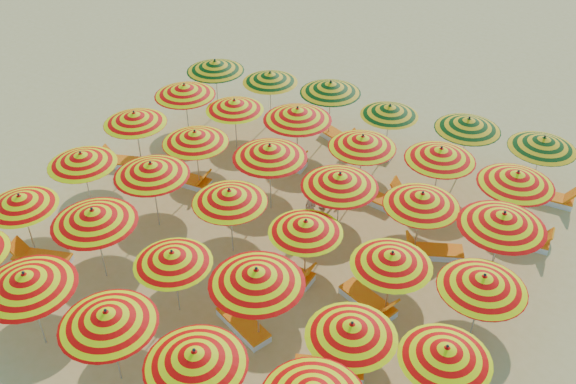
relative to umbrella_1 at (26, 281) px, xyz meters
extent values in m
plane|color=tan|center=(3.50, 6.32, -2.22)|extent=(120.00, 120.00, 0.00)
cylinder|color=silver|center=(0.00, 0.00, -1.03)|extent=(0.05, 0.05, 2.38)
cone|color=#E46C00|center=(0.00, 0.00, 0.00)|extent=(3.04, 3.04, 0.45)
sphere|color=black|center=(0.00, 0.00, 0.26)|extent=(0.08, 0.08, 0.08)
cylinder|color=silver|center=(2.45, 0.02, -1.07)|extent=(0.04, 0.04, 2.29)
cone|color=#E46C00|center=(2.45, 0.02, -0.08)|extent=(2.83, 2.83, 0.44)
sphere|color=black|center=(2.45, 0.02, 0.17)|extent=(0.08, 0.08, 0.08)
cone|color=#E46C00|center=(4.83, 0.02, -0.10)|extent=(2.43, 2.43, 0.43)
sphere|color=black|center=(4.83, 0.02, 0.15)|extent=(0.08, 0.08, 0.08)
cylinder|color=silver|center=(-2.87, 2.48, -1.18)|extent=(0.04, 0.04, 2.08)
cone|color=#E46C00|center=(-2.87, 2.48, -0.28)|extent=(2.63, 2.63, 0.40)
sphere|color=black|center=(-2.87, 2.48, -0.05)|extent=(0.07, 0.07, 0.07)
cylinder|color=silver|center=(-0.27, 2.67, -1.04)|extent=(0.04, 0.04, 2.36)
cone|color=#E46C00|center=(-0.27, 2.67, -0.01)|extent=(3.05, 3.05, 0.45)
sphere|color=black|center=(-0.27, 2.67, 0.25)|extent=(0.08, 0.08, 0.08)
cylinder|color=silver|center=(2.40, 2.54, -1.19)|extent=(0.04, 0.04, 2.06)
cone|color=#E46C00|center=(2.40, 2.54, -0.29)|extent=(2.61, 2.61, 0.39)
sphere|color=black|center=(2.40, 2.54, -0.07)|extent=(0.07, 0.07, 0.07)
cylinder|color=silver|center=(4.82, 2.67, -1.02)|extent=(0.05, 0.05, 2.38)
cone|color=#E46C00|center=(4.82, 2.67, 0.01)|extent=(3.14, 3.14, 0.45)
sphere|color=black|center=(4.82, 2.67, 0.27)|extent=(0.08, 0.08, 0.08)
cylinder|color=silver|center=(7.43, 2.38, -1.15)|extent=(0.04, 0.04, 2.12)
cone|color=#E46C00|center=(7.43, 2.38, -0.23)|extent=(2.59, 2.59, 0.40)
sphere|color=black|center=(7.43, 2.38, 0.00)|extent=(0.07, 0.07, 0.07)
cylinder|color=silver|center=(9.49, 2.76, -1.18)|extent=(0.04, 0.04, 2.07)
cone|color=#E46C00|center=(9.49, 2.76, -0.28)|extent=(2.31, 2.31, 0.40)
sphere|color=black|center=(9.49, 2.76, -0.05)|extent=(0.07, 0.07, 0.07)
cylinder|color=silver|center=(-2.75, 4.89, -1.13)|extent=(0.04, 0.04, 2.17)
cone|color=#E46C00|center=(-2.75, 4.89, -0.19)|extent=(2.49, 2.49, 0.41)
sphere|color=black|center=(-2.75, 4.89, 0.05)|extent=(0.07, 0.07, 0.07)
cylinder|color=silver|center=(-0.34, 5.29, -1.06)|extent=(0.04, 0.04, 2.30)
cone|color=#E46C00|center=(-0.34, 5.29, -0.07)|extent=(3.00, 3.00, 0.44)
sphere|color=black|center=(-0.34, 5.29, 0.19)|extent=(0.08, 0.08, 0.08)
cylinder|color=silver|center=(2.40, 5.32, -1.11)|extent=(0.04, 0.04, 2.20)
cone|color=#E46C00|center=(2.40, 5.32, -0.16)|extent=(2.55, 2.55, 0.42)
sphere|color=black|center=(2.40, 5.32, 0.08)|extent=(0.07, 0.07, 0.07)
cylinder|color=silver|center=(4.87, 5.24, -1.18)|extent=(0.04, 0.04, 2.07)
cone|color=#E46C00|center=(4.87, 5.24, -0.29)|extent=(2.08, 2.08, 0.39)
sphere|color=black|center=(4.87, 5.24, -0.06)|extent=(0.07, 0.07, 0.07)
cylinder|color=silver|center=(7.41, 5.03, -1.15)|extent=(0.04, 0.04, 2.13)
cone|color=#E46C00|center=(7.41, 5.03, -0.23)|extent=(2.36, 2.36, 0.41)
sphere|color=black|center=(7.41, 5.03, 0.00)|extent=(0.07, 0.07, 0.07)
cylinder|color=silver|center=(9.68, 5.18, -1.11)|extent=(0.04, 0.04, 2.21)
cone|color=#E46C00|center=(9.68, 5.18, -0.16)|extent=(2.21, 2.21, 0.42)
sphere|color=black|center=(9.68, 5.18, 0.09)|extent=(0.07, 0.07, 0.07)
cylinder|color=silver|center=(-2.89, 7.68, -1.12)|extent=(0.04, 0.04, 2.18)
cone|color=#E46C00|center=(-2.89, 7.68, -0.18)|extent=(2.43, 2.43, 0.42)
sphere|color=black|center=(-2.89, 7.68, 0.06)|extent=(0.07, 0.07, 0.07)
cylinder|color=silver|center=(-0.32, 7.57, -1.11)|extent=(0.04, 0.04, 2.20)
cone|color=#E46C00|center=(-0.32, 7.57, -0.16)|extent=(2.92, 2.92, 0.42)
sphere|color=black|center=(-0.32, 7.57, 0.08)|extent=(0.07, 0.07, 0.07)
cylinder|color=silver|center=(2.39, 7.72, -1.03)|extent=(0.05, 0.05, 2.36)
cone|color=#E46C00|center=(2.39, 7.72, -0.01)|extent=(2.79, 2.79, 0.45)
sphere|color=black|center=(2.39, 7.72, 0.25)|extent=(0.08, 0.08, 0.08)
cylinder|color=silver|center=(4.93, 7.37, -1.06)|extent=(0.04, 0.04, 2.31)
cone|color=#E46C00|center=(4.93, 7.37, -0.05)|extent=(3.06, 3.06, 0.44)
sphere|color=black|center=(4.93, 7.37, 0.20)|extent=(0.08, 0.08, 0.08)
cylinder|color=silver|center=(7.32, 7.72, -1.11)|extent=(0.04, 0.04, 2.21)
cone|color=#E46C00|center=(7.32, 7.72, -0.15)|extent=(2.49, 2.49, 0.42)
sphere|color=black|center=(7.32, 7.72, 0.09)|extent=(0.07, 0.07, 0.07)
cylinder|color=silver|center=(9.58, 7.61, -1.02)|extent=(0.05, 0.05, 2.39)
cone|color=#E46C00|center=(9.58, 7.61, 0.01)|extent=(2.89, 2.89, 0.45)
sphere|color=black|center=(9.58, 7.61, 0.28)|extent=(0.08, 0.08, 0.08)
cylinder|color=silver|center=(-2.48, 10.07, -1.08)|extent=(0.04, 0.04, 2.26)
cone|color=#E46C00|center=(-2.48, 10.07, -0.10)|extent=(2.36, 2.36, 0.43)
sphere|color=black|center=(-2.48, 10.07, 0.14)|extent=(0.08, 0.08, 0.08)
cylinder|color=silver|center=(-0.42, 10.19, -1.17)|extent=(0.04, 0.04, 2.09)
cone|color=#E46C00|center=(-0.42, 10.19, -0.26)|extent=(2.76, 2.76, 0.40)
sphere|color=black|center=(-0.42, 10.19, -0.03)|extent=(0.07, 0.07, 0.07)
cylinder|color=silver|center=(2.08, 10.23, -1.03)|extent=(0.05, 0.05, 2.37)
cone|color=#E46C00|center=(2.08, 10.23, 0.00)|extent=(2.69, 2.69, 0.45)
sphere|color=black|center=(2.08, 10.23, 0.26)|extent=(0.08, 0.08, 0.08)
cylinder|color=silver|center=(4.65, 9.81, -1.10)|extent=(0.04, 0.04, 2.23)
cone|color=#E46C00|center=(4.65, 9.81, -0.14)|extent=(2.89, 2.89, 0.42)
sphere|color=black|center=(4.65, 9.81, 0.11)|extent=(0.07, 0.07, 0.07)
cylinder|color=silver|center=(7.10, 10.23, -1.09)|extent=(0.04, 0.04, 2.25)
cone|color=#E46C00|center=(7.10, 10.23, -0.12)|extent=(2.26, 2.26, 0.43)
sphere|color=black|center=(7.10, 10.23, 0.13)|extent=(0.07, 0.07, 0.07)
cylinder|color=silver|center=(9.50, 9.92, -1.08)|extent=(0.04, 0.04, 2.28)
cone|color=#E46C00|center=(9.50, 9.92, -0.09)|extent=(2.76, 2.76, 0.43)
sphere|color=black|center=(9.50, 9.92, 0.16)|extent=(0.08, 0.08, 0.08)
cylinder|color=silver|center=(-2.60, 12.32, -1.08)|extent=(0.04, 0.04, 2.27)
cone|color=#755E03|center=(-2.60, 12.32, -0.10)|extent=(2.68, 2.68, 0.43)
sphere|color=black|center=(-2.60, 12.32, 0.15)|extent=(0.08, 0.08, 0.08)
cylinder|color=silver|center=(-0.33, 12.65, -1.15)|extent=(0.04, 0.04, 2.14)
cone|color=#755E03|center=(-0.33, 12.65, -0.22)|extent=(2.48, 2.48, 0.41)
sphere|color=black|center=(-0.33, 12.65, 0.01)|extent=(0.07, 0.07, 0.07)
cylinder|color=silver|center=(2.19, 12.72, -1.08)|extent=(0.04, 0.04, 2.28)
cone|color=#755E03|center=(2.19, 12.72, -0.09)|extent=(2.87, 2.87, 0.43)
sphere|color=black|center=(2.19, 12.72, 0.16)|extent=(0.08, 0.08, 0.08)
cylinder|color=silver|center=(4.62, 12.43, -1.18)|extent=(0.04, 0.04, 2.07)
cone|color=#755E03|center=(4.62, 12.43, -0.28)|extent=(2.32, 2.32, 0.39)
sphere|color=black|center=(4.62, 12.43, -0.06)|extent=(0.07, 0.07, 0.07)
cylinder|color=silver|center=(7.38, 12.50, -1.10)|extent=(0.04, 0.04, 2.23)
cone|color=#755E03|center=(7.38, 12.50, -0.13)|extent=(2.55, 2.55, 0.42)
sphere|color=black|center=(7.38, 12.50, 0.11)|extent=(0.07, 0.07, 0.07)
cylinder|color=silver|center=(9.83, 12.49, -1.12)|extent=(0.04, 0.04, 2.19)
cone|color=#755E03|center=(9.83, 12.49, -0.17)|extent=(2.90, 2.90, 0.42)
sphere|color=black|center=(9.83, 12.49, 0.07)|extent=(0.07, 0.07, 0.07)
cube|color=white|center=(-2.32, 2.25, -2.12)|extent=(1.80, 1.06, 0.20)
cube|color=orange|center=(-2.32, 2.25, -1.99)|extent=(1.80, 1.06, 0.06)
cube|color=orange|center=(-2.99, 2.04, -1.77)|extent=(0.52, 0.66, 0.48)
cube|color=white|center=(4.27, 2.80, -2.12)|extent=(1.79, 1.20, 0.20)
cube|color=orange|center=(4.27, 2.80, -1.99)|extent=(1.79, 1.20, 0.06)
cube|color=orange|center=(3.62, 3.07, -1.77)|extent=(0.56, 0.68, 0.48)
cube|color=white|center=(6.88, 2.52, -2.12)|extent=(1.79, 1.16, 0.20)
cube|color=orange|center=(6.88, 2.52, -1.99)|extent=(1.79, 1.16, 0.06)
cube|color=orange|center=(7.53, 2.77, -1.77)|extent=(0.55, 0.67, 0.48)
cube|color=white|center=(4.32, 5.08, -2.12)|extent=(1.72, 0.65, 0.20)
cube|color=orange|center=(4.32, 5.08, -1.99)|extent=(1.72, 0.65, 0.06)
cube|color=orange|center=(5.02, 5.05, -1.77)|extent=(0.39, 0.60, 0.48)
cube|color=white|center=(6.86, 5.11, -2.12)|extent=(1.79, 1.17, 0.20)
cube|color=orange|center=(6.86, 5.11, -1.99)|extent=(1.79, 1.17, 0.06)
cube|color=orange|center=(7.51, 4.85, -1.77)|extent=(0.55, 0.67, 0.48)
cube|color=white|center=(-3.44, 7.49, -2.12)|extent=(1.80, 1.08, 0.20)
cube|color=orange|center=(-3.44, 7.49, -1.99)|extent=(1.80, 1.08, 0.06)
cube|color=orange|center=(-4.10, 7.27, -1.77)|extent=(0.53, 0.66, 0.48)
cube|color=white|center=(-0.87, 7.59, -2.12)|extent=(1.72, 0.66, 0.20)
cube|color=orange|center=(-0.87, 7.59, -1.99)|extent=(1.72, 0.66, 0.06)
cube|color=orange|center=(-0.17, 7.62, -1.77)|extent=(0.39, 0.60, 0.48)
cube|color=white|center=(7.87, 7.93, -2.12)|extent=(1.79, 1.19, 0.20)
cube|color=orange|center=(7.87, 7.93, -1.99)|extent=(1.79, 1.19, 0.06)
cube|color=orange|center=(7.22, 7.66, -1.77)|extent=(0.56, 0.68, 0.48)
cube|color=white|center=(1.53, 10.18, -2.12)|extent=(1.71, 0.61, 0.20)
cube|color=orange|center=(1.53, 10.18, -1.99)|extent=(1.71, 0.61, 0.06)
cube|color=orange|center=(2.23, 10.20, -1.77)|extent=(0.37, 0.59, 0.48)
cube|color=white|center=(5.20, 9.62, -2.12)|extent=(1.77, 0.86, 0.20)
cube|color=orange|center=(5.20, 9.62, -1.99)|extent=(1.77, 0.86, 0.06)
cube|color=orange|center=(4.51, 9.74, -1.77)|extent=(0.46, 0.63, 0.48)
cube|color=white|center=(6.55, 10.21, -2.12)|extent=(1.72, 0.63, 0.20)
cube|color=orange|center=(6.55, 10.21, -1.99)|extent=(1.72, 0.63, 0.06)
cube|color=orange|center=(5.85, 10.19, -1.77)|extent=(0.38, 0.59, 0.48)
cube|color=white|center=(10.05, 9.74, -2.12)|extent=(1.72, 0.66, 0.20)
cube|color=orange|center=(10.05, 9.74, -1.99)|extent=(1.72, 0.66, 0.06)
cube|color=orange|center=(10.74, 9.78, -1.77)|extent=(0.39, 0.60, 0.48)
cube|color=white|center=(2.74, 12.56, -2.12)|extent=(1.79, 1.22, 0.20)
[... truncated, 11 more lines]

